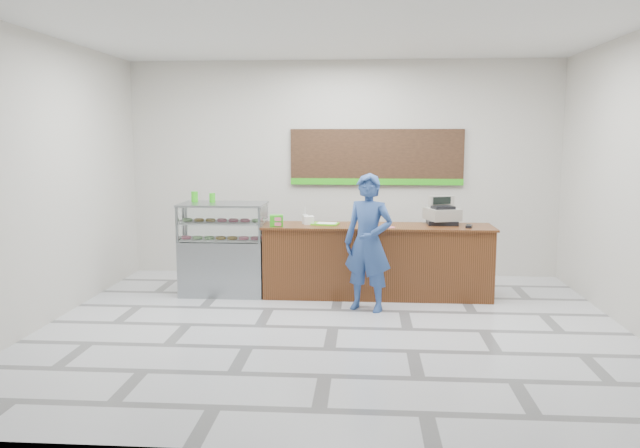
# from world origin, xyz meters

# --- Properties ---
(floor) EXTENTS (7.00, 7.00, 0.00)m
(floor) POSITION_xyz_m (0.00, 0.00, 0.00)
(floor) COLOR silver
(floor) RESTS_ON ground
(back_wall) EXTENTS (7.00, 0.00, 7.00)m
(back_wall) POSITION_xyz_m (0.00, 3.00, 1.75)
(back_wall) COLOR beige
(back_wall) RESTS_ON floor
(ceiling) EXTENTS (7.00, 7.00, 0.00)m
(ceiling) POSITION_xyz_m (0.00, 0.00, 3.50)
(ceiling) COLOR silver
(ceiling) RESTS_ON back_wall
(sales_counter) EXTENTS (3.26, 0.76, 1.03)m
(sales_counter) POSITION_xyz_m (0.55, 1.55, 0.52)
(sales_counter) COLOR brown
(sales_counter) RESTS_ON floor
(display_case) EXTENTS (1.22, 0.72, 1.33)m
(display_case) POSITION_xyz_m (-1.67, 1.55, 0.68)
(display_case) COLOR gray
(display_case) RESTS_ON floor
(menu_board) EXTENTS (2.80, 0.06, 0.90)m
(menu_board) POSITION_xyz_m (0.55, 2.96, 1.93)
(menu_board) COLOR black
(menu_board) RESTS_ON back_wall
(cash_register) EXTENTS (0.54, 0.55, 0.40)m
(cash_register) POSITION_xyz_m (1.48, 1.74, 1.18)
(cash_register) COLOR black
(cash_register) RESTS_ON sales_counter
(card_terminal) EXTENTS (0.12, 0.17, 0.04)m
(card_terminal) POSITION_xyz_m (1.81, 1.41, 1.05)
(card_terminal) COLOR black
(card_terminal) RESTS_ON sales_counter
(serving_tray) EXTENTS (0.41, 0.32, 0.02)m
(serving_tray) POSITION_xyz_m (-0.20, 1.59, 1.04)
(serving_tray) COLOR #54D311
(serving_tray) RESTS_ON sales_counter
(napkin_box) EXTENTS (0.16, 0.16, 0.12)m
(napkin_box) POSITION_xyz_m (-0.43, 1.58, 1.09)
(napkin_box) COLOR white
(napkin_box) RESTS_ON sales_counter
(straw_cup) EXTENTS (0.09, 0.09, 0.13)m
(straw_cup) POSITION_xyz_m (-0.49, 1.64, 1.10)
(straw_cup) COLOR silver
(straw_cup) RESTS_ON sales_counter
(promo_box) EXTENTS (0.20, 0.15, 0.16)m
(promo_box) POSITION_xyz_m (-0.87, 1.33, 1.11)
(promo_box) COLOR green
(promo_box) RESTS_ON sales_counter
(donut_decal) EXTENTS (0.15, 0.15, 0.00)m
(donut_decal) POSITION_xyz_m (0.72, 1.36, 1.03)
(donut_decal) COLOR #E36383
(donut_decal) RESTS_ON sales_counter
(green_cup_left) EXTENTS (0.10, 0.10, 0.15)m
(green_cup_left) POSITION_xyz_m (-2.12, 1.70, 1.41)
(green_cup_left) COLOR green
(green_cup_left) RESTS_ON display_case
(green_cup_right) EXTENTS (0.09, 0.09, 0.13)m
(green_cup_right) POSITION_xyz_m (-1.85, 1.65, 1.40)
(green_cup_right) COLOR green
(green_cup_right) RESTS_ON display_case
(customer) EXTENTS (0.77, 0.64, 1.81)m
(customer) POSITION_xyz_m (0.42, 0.83, 0.90)
(customer) COLOR navy
(customer) RESTS_ON floor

